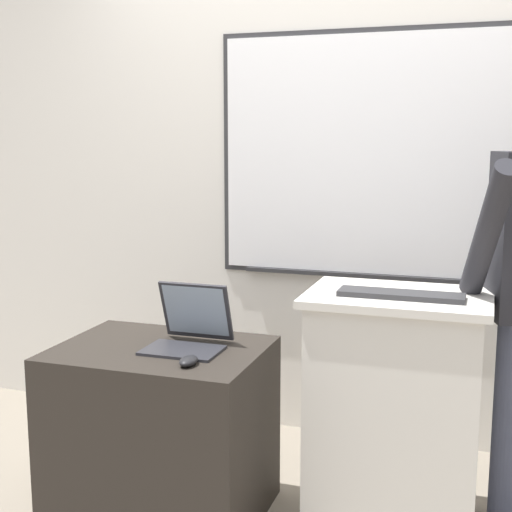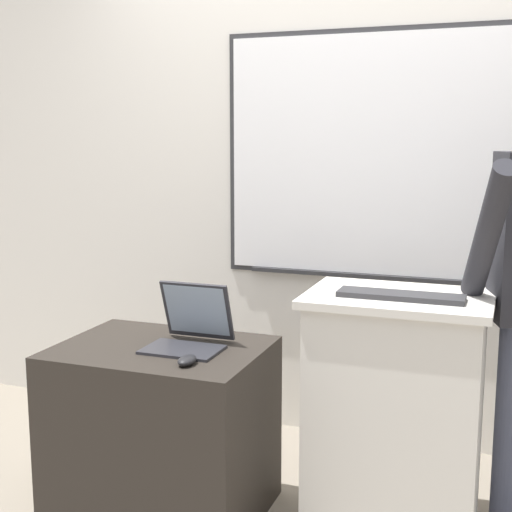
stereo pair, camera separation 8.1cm
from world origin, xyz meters
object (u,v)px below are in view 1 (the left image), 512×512
(side_desk, at_px, (162,431))
(wireless_keyboard, at_px, (401,295))
(computer_mouse_by_laptop, at_px, (189,361))
(lectern_podium, at_px, (395,411))
(laptop, at_px, (191,326))

(side_desk, xyz_separation_m, wireless_keyboard, (0.91, 0.14, 0.59))
(computer_mouse_by_laptop, bearing_deg, wireless_keyboard, 23.45)
(side_desk, bearing_deg, computer_mouse_by_laptop, -40.80)
(lectern_podium, distance_m, computer_mouse_by_laptop, 0.82)
(laptop, bearing_deg, side_desk, -151.11)
(lectern_podium, distance_m, laptop, 0.85)
(lectern_podium, relative_size, wireless_keyboard, 2.05)
(computer_mouse_by_laptop, bearing_deg, side_desk, 139.20)
(lectern_podium, xyz_separation_m, side_desk, (-0.89, -0.20, -0.12))
(lectern_podium, xyz_separation_m, laptop, (-0.78, -0.14, 0.31))
(side_desk, height_order, computer_mouse_by_laptop, computer_mouse_by_laptop)
(side_desk, distance_m, laptop, 0.44)
(side_desk, bearing_deg, laptop, 28.89)
(lectern_podium, xyz_separation_m, computer_mouse_by_laptop, (-0.69, -0.37, 0.24))
(lectern_podium, bearing_deg, side_desk, -167.49)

